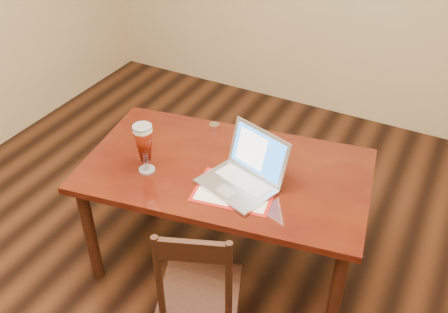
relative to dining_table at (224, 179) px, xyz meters
The scene contains 2 objects.
dining_table is the anchor object (origin of this frame).
dining_chair 0.63m from the dining_table, 73.58° to the right, with size 0.47×0.46×0.87m.
Camera 1 is at (0.90, -1.35, 2.30)m, focal length 40.00 mm.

